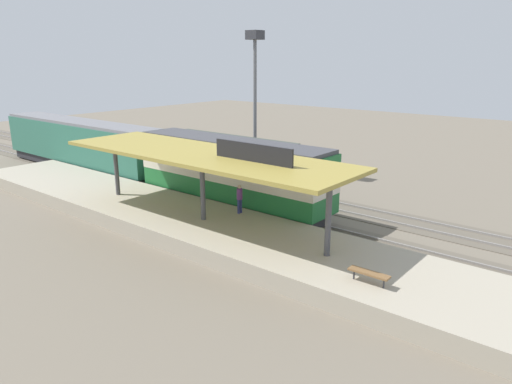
% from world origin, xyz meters
% --- Properties ---
extents(ground_plane, '(120.00, 120.00, 0.00)m').
position_xyz_m(ground_plane, '(2.00, 0.00, 0.00)').
color(ground_plane, '#706656').
extents(track_near, '(3.20, 110.00, 0.16)m').
position_xyz_m(track_near, '(0.00, 0.00, 0.03)').
color(track_near, '#5F5649').
rests_on(track_near, ground).
extents(track_far, '(3.20, 110.00, 0.16)m').
position_xyz_m(track_far, '(4.60, 0.00, 0.03)').
color(track_far, '#5F5649').
rests_on(track_far, ground).
extents(platform, '(6.00, 44.00, 0.90)m').
position_xyz_m(platform, '(-4.60, 0.00, 0.45)').
color(platform, '#A89E89').
rests_on(platform, ground).
extents(station_canopy, '(5.20, 18.00, 4.70)m').
position_xyz_m(station_canopy, '(-4.60, -0.09, 4.53)').
color(station_canopy, '#47474C').
rests_on(station_canopy, platform).
extents(platform_bench, '(0.44, 1.70, 0.50)m').
position_xyz_m(platform_bench, '(-6.00, -10.77, 1.34)').
color(platform_bench, '#333338').
rests_on(platform_bench, platform).
extents(locomotive, '(2.93, 14.43, 4.44)m').
position_xyz_m(locomotive, '(0.00, 2.03, 2.41)').
color(locomotive, '#28282D').
rests_on(locomotive, track_near).
extents(passenger_carriage_single, '(2.90, 20.00, 4.24)m').
position_xyz_m(passenger_carriage_single, '(0.00, 20.03, 2.31)').
color(passenger_carriage_single, '#28282D').
rests_on(passenger_carriage_single, track_near).
extents(freight_car, '(2.80, 12.00, 3.54)m').
position_xyz_m(freight_car, '(4.60, 6.56, 1.97)').
color(freight_car, '#28282D').
rests_on(freight_car, track_far).
extents(light_mast, '(1.10, 1.10, 11.70)m').
position_xyz_m(light_mast, '(7.80, 6.42, 8.40)').
color(light_mast, slate).
rests_on(light_mast, ground).
extents(person_waiting, '(0.34, 0.34, 1.71)m').
position_xyz_m(person_waiting, '(-2.47, -0.83, 1.85)').
color(person_waiting, navy).
rests_on(person_waiting, platform).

